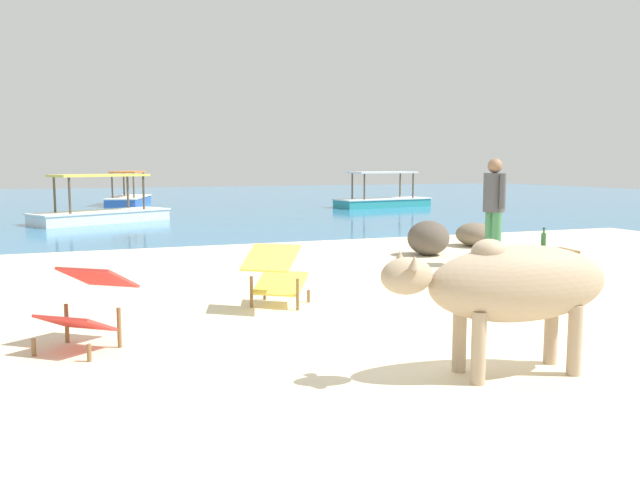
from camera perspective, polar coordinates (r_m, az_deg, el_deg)
name	(u,v)px	position (r m, az deg, el deg)	size (l,w,h in m)	color
sand_beach	(438,330)	(6.34, 10.23, -7.69)	(18.00, 14.00, 0.04)	beige
water_surface	(155,203)	(27.48, -14.16, 3.14)	(60.00, 36.00, 0.03)	teal
cow	(512,285)	(4.96, 16.40, -3.77)	(1.80, 0.67, 1.01)	tan
low_bench_table	(546,254)	(9.36, 19.03, -1.18)	(0.81, 0.54, 0.38)	brown
bottle	(544,241)	(9.38, 18.88, -0.05)	(0.07, 0.07, 0.30)	#2D6B38
deck_chair_near	(88,302)	(5.85, -19.55, -5.10)	(0.89, 0.93, 0.68)	brown
deck_chair_far	(276,272)	(7.01, -3.87, -2.84)	(0.88, 0.93, 0.68)	brown
person_standing	(494,203)	(10.19, 14.90, 3.10)	(0.32, 0.51, 1.62)	#428956
shore_rock_large	(428,238)	(11.22, 9.41, 0.18)	(0.73, 0.70, 0.59)	brown
shore_rock_medium	(476,234)	(12.62, 13.39, 0.47)	(0.83, 0.70, 0.44)	#756651
boat_blue	(129,198)	(26.25, -16.29, 3.56)	(2.08, 3.85, 1.29)	#3866B7
boat_white	(101,212)	(18.46, -18.50, 2.29)	(3.78, 2.75, 1.29)	white
boat_teal	(383,200)	(23.98, 5.48, 3.53)	(3.82, 1.76, 1.29)	teal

